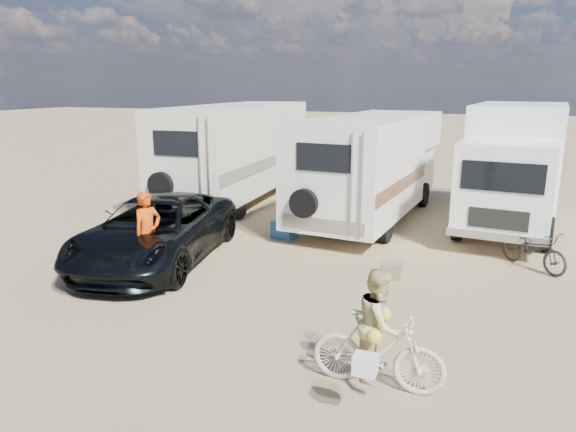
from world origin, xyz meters
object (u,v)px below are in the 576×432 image
(bike_parked, at_px, (534,249))
(rv_main, at_px, (372,168))
(rv_left, at_px, (237,154))
(bike_man, at_px, (150,257))
(crate, at_px, (391,270))
(rider_woman, at_px, (379,336))
(box_truck, at_px, (513,168))
(rider_man, at_px, (149,240))
(cooler, at_px, (284,229))
(dark_suv, at_px, (156,230))
(bike_woman, at_px, (378,351))

(bike_parked, bearing_deg, rv_main, 97.65)
(rv_main, relative_size, rv_left, 0.94)
(bike_man, xyz_separation_m, bike_parked, (7.70, 3.49, -0.02))
(bike_man, relative_size, crate, 4.15)
(bike_man, xyz_separation_m, rider_woman, (5.31, -2.46, 0.28))
(box_truck, xyz_separation_m, crate, (-2.49, -5.19, -1.57))
(rider_man, bearing_deg, bike_parked, -43.94)
(bike_man, xyz_separation_m, cooler, (1.62, 3.79, -0.23))
(crate, bearing_deg, rider_woman, -83.36)
(rv_left, relative_size, rider_man, 4.84)
(rv_left, height_order, dark_suv, rv_left)
(box_truck, height_order, bike_man, box_truck)
(bike_woman, relative_size, crate, 4.14)
(rv_left, xyz_separation_m, box_truck, (8.91, -0.72, 0.07))
(rider_man, height_order, cooler, rider_man)
(rv_left, xyz_separation_m, rider_woman, (6.92, -10.17, -0.91))
(rv_main, relative_size, crate, 17.62)
(bike_parked, bearing_deg, rv_left, 110.26)
(rider_woman, height_order, cooler, rider_woman)
(dark_suv, bearing_deg, box_truck, 28.28)
(rv_main, height_order, box_truck, box_truck)
(dark_suv, bearing_deg, rider_man, -72.77)
(rv_main, relative_size, bike_parked, 4.47)
(dark_suv, height_order, bike_parked, dark_suv)
(bike_parked, distance_m, cooler, 6.09)
(cooler, xyz_separation_m, crate, (3.19, -2.00, -0.07))
(rider_woman, bearing_deg, bike_woman, 0.00)
(rv_left, distance_m, rider_woman, 12.34)
(box_truck, xyz_separation_m, dark_suv, (-7.81, -5.96, -0.99))
(rv_main, height_order, bike_parked, rv_main)
(box_truck, xyz_separation_m, cooler, (-5.68, -3.20, -1.50))
(bike_parked, bearing_deg, dark_suv, 151.30)
(cooler, bearing_deg, bike_parked, 9.21)
(rider_man, height_order, bike_parked, rider_man)
(bike_parked, distance_m, crate, 3.35)
(rv_main, bearing_deg, bike_parked, -30.97)
(rider_woman, relative_size, cooler, 2.51)
(bike_woman, distance_m, rider_woman, 0.22)
(rv_left, bearing_deg, crate, -44.27)
(dark_suv, height_order, rider_man, rider_man)
(dark_suv, height_order, bike_woman, dark_suv)
(rv_main, bearing_deg, bike_woman, -71.96)
(box_truck, distance_m, bike_parked, 3.75)
(rider_woman, xyz_separation_m, crate, (-0.50, 4.26, -0.58))
(rv_main, xyz_separation_m, dark_suv, (-3.85, -5.73, -0.81))
(bike_parked, bearing_deg, rider_man, 159.03)
(bike_woman, relative_size, rider_woman, 1.19)
(bike_parked, bearing_deg, bike_man, 159.03)
(bike_woman, xyz_separation_m, bike_parked, (2.39, 5.95, -0.09))
(bike_man, bearing_deg, bike_woman, -93.23)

